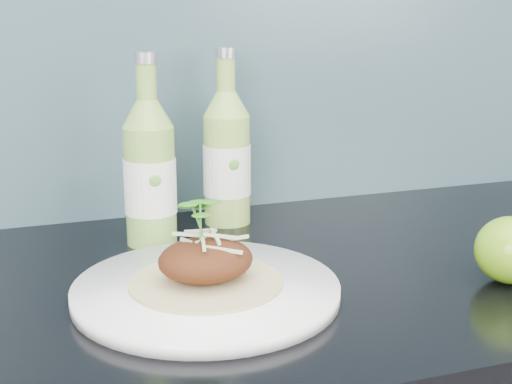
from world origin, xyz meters
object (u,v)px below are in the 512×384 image
dinner_plate (206,290)px  cider_bottle_left (150,173)px  green_apple (511,250)px  cider_bottle_right (227,158)px

dinner_plate → cider_bottle_left: size_ratio=1.19×
dinner_plate → cider_bottle_left: (-0.02, 0.21, 0.09)m
dinner_plate → cider_bottle_left: cider_bottle_left is taller
dinner_plate → green_apple: (0.35, -0.07, 0.03)m
green_apple → cider_bottle_left: cider_bottle_left is taller
cider_bottle_right → green_apple: bearing=-70.9°
dinner_plate → cider_bottle_right: (0.11, 0.26, 0.09)m
dinner_plate → green_apple: 0.36m
green_apple → dinner_plate: bearing=168.0°
dinner_plate → cider_bottle_right: size_ratio=1.19×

